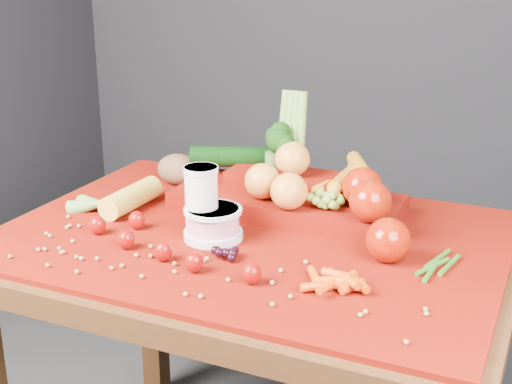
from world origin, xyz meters
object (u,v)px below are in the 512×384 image
at_px(yogurt_bowl, 213,222).
at_px(produce_mound, 301,189).
at_px(table, 252,278).
at_px(milk_glass, 202,200).

bearing_deg(yogurt_bowl, produce_mound, 60.52).
xyz_separation_m(table, produce_mound, (0.05, 0.15, 0.17)).
relative_size(table, yogurt_bowl, 8.79).
bearing_deg(produce_mound, table, -109.83).
height_order(yogurt_bowl, produce_mound, produce_mound).
distance_m(milk_glass, yogurt_bowl, 0.05).
xyz_separation_m(table, yogurt_bowl, (-0.06, -0.06, 0.14)).
bearing_deg(produce_mound, yogurt_bowl, -119.48).
bearing_deg(produce_mound, milk_glass, -123.74).
bearing_deg(table, produce_mound, 70.17).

